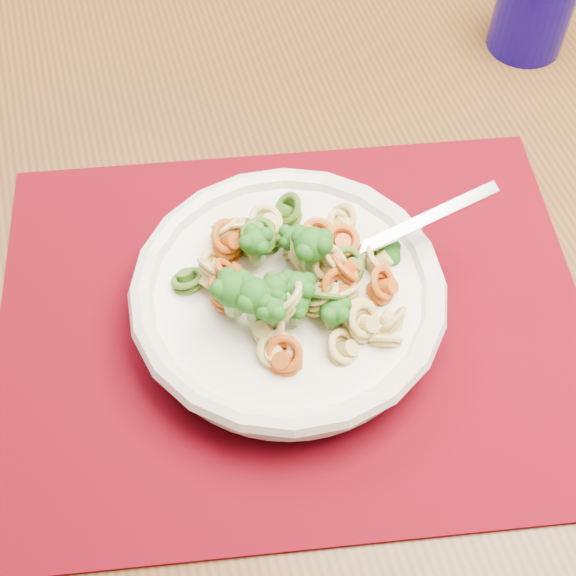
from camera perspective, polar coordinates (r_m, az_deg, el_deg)
dining_table at (r=0.75m, az=-6.42°, el=-3.29°), size 1.78×1.48×0.70m
placemat at (r=0.65m, az=0.39°, el=-2.35°), size 0.60×0.57×0.00m
pasta_bowl at (r=0.63m, az=0.00°, el=-0.56°), size 0.25×0.25×0.05m
pasta_broccoli_heap at (r=0.62m, az=0.00°, el=0.32°), size 0.21×0.21×0.06m
fork at (r=0.63m, az=3.51°, el=1.96°), size 0.18×0.09×0.08m
tumbler at (r=0.90m, az=17.12°, el=18.62°), size 0.08×0.08×0.10m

